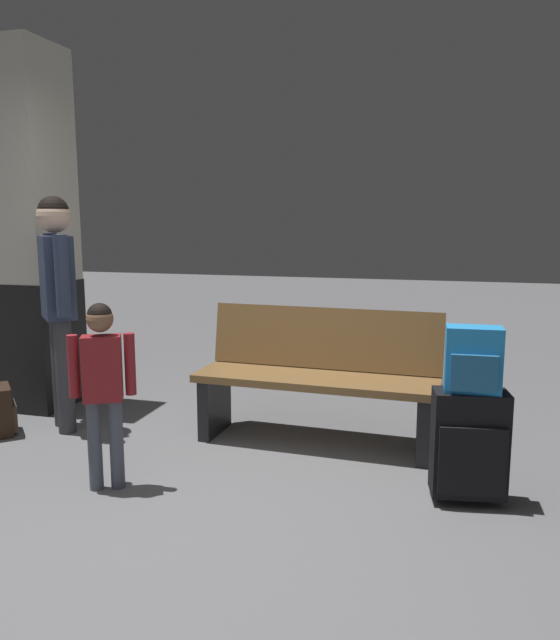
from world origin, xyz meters
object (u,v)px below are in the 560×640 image
(backpack_bright, at_px, (473,360))
(child, at_px, (102,376))
(structural_pillar, at_px, (29,233))
(bench, at_px, (318,377))
(suitcase, at_px, (469,444))
(backpack_dark_floor, at_px, (0,411))
(adult, at_px, (58,288))

(backpack_bright, height_order, child, child)
(structural_pillar, height_order, backpack_bright, structural_pillar)
(structural_pillar, xyz_separation_m, backpack_bright, (3.32, -0.91, -0.61))
(structural_pillar, xyz_separation_m, bench, (2.36, -0.22, -0.93))
(suitcase, xyz_separation_m, child, (-1.93, -0.36, 0.32))
(bench, height_order, child, child)
(bench, relative_size, backpack_bright, 4.76)
(structural_pillar, bearing_deg, child, -42.59)
(bench, relative_size, suitcase, 2.68)
(backpack_bright, bearing_deg, bench, 144.17)
(child, bearing_deg, backpack_dark_floor, 153.67)
(suitcase, height_order, adult, adult)
(structural_pillar, bearing_deg, suitcase, -15.39)
(bench, distance_m, child, 1.45)
(backpack_bright, distance_m, adult, 2.80)
(child, relative_size, adult, 0.64)
(structural_pillar, height_order, adult, structural_pillar)
(bench, distance_m, backpack_dark_floor, 2.23)
(structural_pillar, relative_size, adult, 1.69)
(backpack_dark_floor, bearing_deg, child, -26.33)
(structural_pillar, height_order, child, structural_pillar)
(structural_pillar, distance_m, child, 2.02)
(backpack_bright, relative_size, child, 0.33)
(backpack_dark_floor, bearing_deg, structural_pillar, 106.18)
(bench, xyz_separation_m, adult, (-1.79, -0.25, 0.57))
(suitcase, bearing_deg, backpack_bright, -143.33)
(structural_pillar, bearing_deg, adult, -39.62)
(suitcase, bearing_deg, backpack_dark_floor, 175.87)
(backpack_bright, distance_m, child, 1.97)
(backpack_bright, bearing_deg, suitcase, 36.67)
(backpack_bright, xyz_separation_m, child, (-1.93, -0.36, -0.13))
(adult, bearing_deg, backpack_dark_floor, -149.05)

